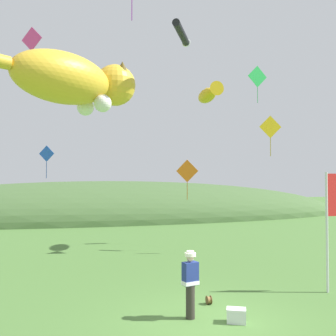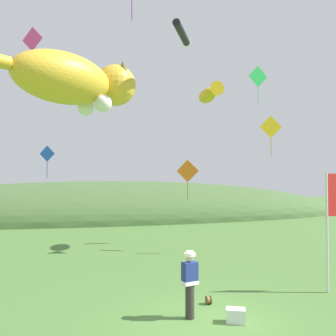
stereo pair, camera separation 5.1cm
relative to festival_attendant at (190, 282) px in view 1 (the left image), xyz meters
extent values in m
plane|color=#477033|center=(0.34, -0.31, -0.95)|extent=(120.00, 120.00, 0.00)
ellipsoid|color=#426033|center=(0.34, 27.22, -0.95)|extent=(50.46, 14.98, 7.07)
cylinder|color=#332D28|center=(0.00, 0.00, -0.51)|extent=(0.24, 0.24, 0.88)
cube|color=navy|center=(0.00, 0.00, 0.23)|extent=(0.45, 0.34, 0.60)
cube|color=white|center=(0.00, 0.00, -0.01)|extent=(0.47, 0.36, 0.10)
sphere|color=beige|center=(0.00, 0.00, 0.64)|extent=(0.20, 0.20, 0.20)
cylinder|color=silver|center=(0.00, 0.00, 0.73)|extent=(0.30, 0.30, 0.09)
cylinder|color=silver|center=(0.00, 0.00, 0.79)|extent=(0.20, 0.20, 0.07)
cylinder|color=olive|center=(0.88, 0.94, -0.83)|extent=(0.12, 0.19, 0.19)
cylinder|color=brown|center=(0.82, 0.94, -0.83)|extent=(0.02, 0.25, 0.25)
cylinder|color=brown|center=(0.94, 0.94, -0.83)|extent=(0.02, 0.25, 0.25)
cube|color=white|center=(1.05, -0.57, -0.80)|extent=(0.57, 0.49, 0.30)
cube|color=white|center=(1.05, -0.57, -0.62)|extent=(0.58, 0.50, 0.06)
cylinder|color=silver|center=(5.04, 1.06, 1.01)|extent=(0.08, 0.08, 3.92)
cube|color=red|center=(5.36, 1.06, 2.21)|extent=(0.60, 0.03, 1.40)
ellipsoid|color=gold|center=(-3.48, 7.40, 7.18)|extent=(5.33, 4.64, 2.26)
ellipsoid|color=white|center=(-3.29, 7.52, 6.77)|extent=(3.33, 2.81, 1.24)
sphere|color=gold|center=(-1.01, 8.97, 7.40)|extent=(2.03, 2.03, 2.03)
cone|color=#503E10|center=(-1.31, 9.44, 8.14)|extent=(1.00, 1.00, 0.68)
cone|color=#503E10|center=(-0.71, 8.50, 8.14)|extent=(1.00, 1.00, 0.68)
sphere|color=white|center=(-2.44, 8.87, 6.22)|extent=(0.81, 0.81, 0.81)
sphere|color=white|center=(-1.71, 7.72, 6.22)|extent=(0.81, 0.81, 0.81)
ellipsoid|color=gold|center=(4.05, 9.54, 7.30)|extent=(0.90, 2.12, 0.73)
cone|color=gold|center=(3.97, 8.16, 7.30)|extent=(0.77, 0.71, 0.73)
cone|color=gold|center=(4.05, 9.60, 7.61)|extent=(0.36, 0.36, 0.34)
sphere|color=black|center=(4.34, 10.20, 7.36)|extent=(0.17, 0.17, 0.17)
cylinder|color=black|center=(2.07, 7.74, 9.86)|extent=(1.52, 2.48, 0.36)
torus|color=white|center=(2.67, 8.90, 9.86)|extent=(0.42, 0.26, 0.44)
cube|color=#E53F8C|center=(-5.29, 12.47, 10.61)|extent=(1.17, 0.79, 1.39)
cylinder|color=black|center=(-5.29, 12.48, 10.61)|extent=(0.79, 0.53, 0.02)
cube|color=#A02C62|center=(-5.29, 12.47, 9.47)|extent=(0.03, 0.02, 0.90)
cube|color=yellow|center=(6.53, 7.18, 5.35)|extent=(1.13, 0.19, 1.14)
cylinder|color=black|center=(6.53, 7.19, 5.35)|extent=(0.76, 0.13, 0.02)
cube|color=#A98511|center=(6.53, 7.18, 4.33)|extent=(0.03, 0.01, 0.90)
cube|color=blue|center=(-4.39, 11.84, 4.14)|extent=(0.82, 0.40, 0.89)
cylinder|color=black|center=(-4.39, 11.85, 4.14)|extent=(0.55, 0.27, 0.02)
cube|color=#1A3E97|center=(-4.39, 11.84, 3.24)|extent=(0.03, 0.02, 0.90)
cube|color=orange|center=(2.75, 9.01, 3.17)|extent=(1.02, 0.63, 1.18)
cylinder|color=black|center=(2.75, 9.02, 3.17)|extent=(0.69, 0.43, 0.02)
cube|color=#A95011|center=(2.75, 9.01, 2.13)|extent=(0.03, 0.02, 0.90)
cube|color=#6B1A7C|center=(-1.06, 3.34, 8.75)|extent=(0.03, 0.01, 0.90)
cube|color=green|center=(7.28, 9.88, 8.66)|extent=(1.26, 0.13, 1.26)
cylinder|color=black|center=(7.28, 9.89, 8.66)|extent=(0.84, 0.09, 0.02)
cube|color=#1A7C35|center=(7.28, 9.88, 7.58)|extent=(0.03, 0.01, 0.90)
camera|label=1|loc=(-3.08, -9.52, 2.71)|focal=40.00mm
camera|label=2|loc=(-3.03, -9.54, 2.71)|focal=40.00mm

